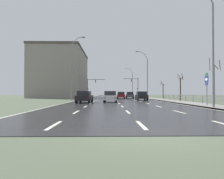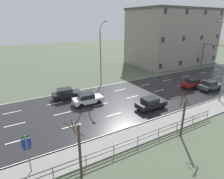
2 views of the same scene
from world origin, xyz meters
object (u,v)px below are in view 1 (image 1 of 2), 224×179
car_far_left (121,95)px  street_lamp_midground (147,75)px  car_far_right (110,96)px  street_lamp_distant (132,83)px  street_lamp_left_bank (72,69)px  car_near_left (141,96)px  brick_building (62,74)px  traffic_signal_right (135,85)px  car_near_right (85,97)px  car_distant (130,95)px  street_lamp_foreground (211,47)px  traffic_signal_left (91,85)px  highway_sign (207,85)px

car_far_left → street_lamp_midground: bearing=-15.4°
car_far_right → street_lamp_distant: bearing=82.0°
street_lamp_left_bank → car_near_left: street_lamp_left_bank is taller
brick_building → traffic_signal_right: bearing=6.4°
traffic_signal_right → car_far_left: traffic_signal_right is taller
street_lamp_left_bank → car_near_right: (2.97, -7.38, -4.55)m
street_lamp_distant → car_near_left: size_ratio=2.59×
traffic_signal_right → car_distant: (-3.17, -13.10, -3.11)m
street_lamp_foreground → brick_building: size_ratio=0.49×
car_far_right → car_near_left: bearing=52.5°
street_lamp_left_bank → car_distant: bearing=51.9°
street_lamp_foreground → street_lamp_distant: (-0.02, 56.39, -0.08)m
traffic_signal_right → traffic_signal_left: traffic_signal_right is taller
car_distant → car_far_right: size_ratio=1.00×
traffic_signal_right → car_far_left: 15.78m
car_far_left → car_far_right: bearing=-95.9°
car_distant → car_far_right: bearing=-100.8°
street_lamp_distant → street_lamp_left_bank: (-14.86, -39.47, 0.18)m
traffic_signal_right → car_near_left: size_ratio=1.46×
street_lamp_distant → car_near_right: bearing=-104.2°
street_lamp_left_bank → car_near_right: 9.17m
car_near_right → car_far_left: bearing=76.8°
car_far_left → brick_building: (-16.83, 11.99, 6.13)m
car_near_left → street_lamp_distant: bearing=86.1°
traffic_signal_right → car_far_right: traffic_signal_right is taller
highway_sign → car_far_left: 28.20m
street_lamp_foreground → car_near_right: size_ratio=2.57×
car_distant → car_far_right: 20.58m
traffic_signal_right → car_far_right: bearing=-103.8°
car_near_left → car_far_left: bearing=103.7°
street_lamp_distant → traffic_signal_right: size_ratio=1.78×
street_lamp_midground → car_far_left: 7.54m
car_far_right → car_near_left: 8.58m
street_lamp_foreground → brick_building: (-22.60, 42.02, 1.68)m
street_lamp_distant → street_lamp_left_bank: street_lamp_left_bank is taller
street_lamp_distant → traffic_signal_left: size_ratio=1.84×
car_near_left → traffic_signal_right: bearing=84.9°
car_near_right → traffic_signal_right: bearing=75.1°
street_lamp_distant → car_near_right: 48.53m
brick_building → street_lamp_foreground: bearing=-61.7°
car_distant → brick_building: size_ratio=0.19×
highway_sign → car_near_right: size_ratio=0.79×
street_lamp_foreground → car_near_left: bearing=99.3°
highway_sign → car_far_left: (-6.74, 27.35, -1.32)m
car_near_left → brick_building: 31.63m
street_lamp_left_bank → brick_building: size_ratio=0.49×
car_near_left → highway_sign: bearing=-75.2°
car_far_left → car_near_left: same height
car_near_right → brick_building: size_ratio=0.19×
car_far_right → car_far_left: bearing=84.4°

